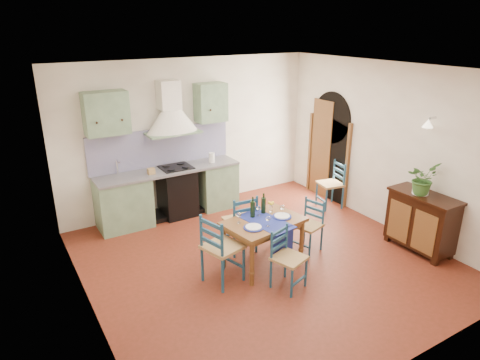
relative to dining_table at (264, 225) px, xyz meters
name	(u,v)px	position (x,y,z in m)	size (l,w,h in m)	color
floor	(264,260)	(0.07, 0.08, -0.63)	(5.00, 5.00, 0.00)	#4E2010
back_wall	(172,159)	(-0.40, 2.37, 0.42)	(5.00, 0.96, 2.80)	white
right_wall	(375,147)	(2.56, 0.36, 0.71)	(0.26, 5.00, 2.80)	white
left_wall	(81,211)	(-2.43, 0.08, 0.77)	(0.04, 5.00, 2.80)	white
ceiling	(268,70)	(0.07, 0.08, 2.18)	(5.00, 5.00, 0.01)	white
dining_table	(264,225)	(0.00, 0.00, 0.00)	(1.22, 0.95, 1.03)	brown
chair_near	(287,258)	(-0.06, -0.64, -0.19)	(0.50, 0.50, 0.84)	navy
chair_far	(241,222)	(-0.08, 0.51, -0.14)	(0.47, 0.47, 0.95)	navy
chair_left	(221,248)	(-0.76, -0.09, -0.11)	(0.58, 0.58, 1.01)	navy
chair_right	(309,225)	(0.84, -0.01, -0.21)	(0.47, 0.47, 0.82)	navy
chair_spare	(332,184)	(2.30, 1.07, -0.17)	(0.49, 0.49, 0.90)	navy
sideboard	(421,220)	(2.33, -0.90, -0.12)	(0.50, 1.05, 0.94)	black
potted_plant	(422,178)	(2.28, -0.84, 0.55)	(0.45, 0.39, 0.50)	#336228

